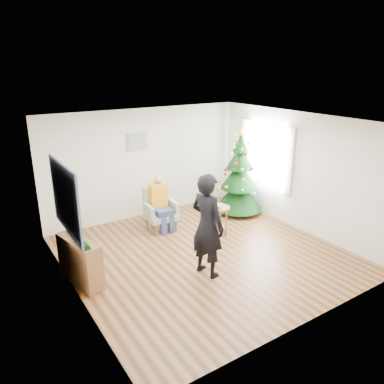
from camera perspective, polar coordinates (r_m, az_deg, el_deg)
floor at (r=7.48m, az=1.88°, el=-9.40°), size 5.00×5.00×0.00m
ceiling at (r=6.65m, az=2.12°, el=10.72°), size 5.00×5.00×0.00m
wall_back at (r=9.03m, az=-7.12°, el=4.38°), size 5.00×0.00×5.00m
wall_front at (r=5.26m, az=17.86°, el=-7.36°), size 5.00×0.00×5.00m
wall_left at (r=5.98m, az=-18.14°, el=-4.16°), size 0.00×5.00×5.00m
wall_right at (r=8.57m, az=15.87°, el=3.00°), size 0.00×5.00×5.00m
window_panel at (r=9.17m, az=11.20°, el=5.67°), size 0.04×1.30×1.40m
curtains at (r=9.15m, az=11.07°, el=5.65°), size 0.05×1.75×1.50m
christmas_tree at (r=9.23m, az=7.25°, el=2.39°), size 1.16×1.16×2.09m
stool at (r=8.11m, az=4.18°, el=-4.43°), size 0.44×0.44×0.67m
laptop at (r=7.98m, az=4.23°, el=-2.18°), size 0.43×0.41×0.03m
armchair at (r=8.47m, az=-4.84°, el=-3.35°), size 0.72×0.67×0.96m
seated_person at (r=8.32m, az=-4.77°, el=-1.62°), size 0.39×0.56×1.26m
standing_man at (r=6.44m, az=2.36°, el=-5.12°), size 0.59×0.76×1.85m
game_controller at (r=6.40m, az=4.00°, el=-2.29°), size 0.07×0.13×0.04m
console at (r=6.68m, az=-16.67°, el=-10.08°), size 0.51×1.04×0.80m
garland at (r=6.49m, az=-17.02°, el=-6.83°), size 0.14×0.90×0.14m
tapestry at (r=6.17m, az=-18.77°, el=-1.00°), size 0.03×1.50×1.15m
framed_picture at (r=8.80m, az=-8.34°, el=7.61°), size 0.52×0.05×0.42m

